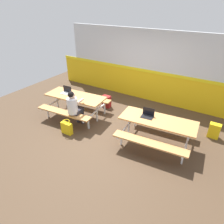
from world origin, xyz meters
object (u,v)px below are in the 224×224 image
at_px(picnic_table_right, 157,125).
at_px(picnic_table_left, 76,100).
at_px(tote_bag_bright, 67,128).
at_px(laptop_dark, 148,115).
at_px(student_nearer, 74,106).
at_px(laptop_silver, 66,92).
at_px(backpack_dark, 107,101).
at_px(satchel_spare, 214,131).

bearing_deg(picnic_table_right, picnic_table_left, 179.89).
distance_m(picnic_table_right, tote_bag_bright, 2.58).
height_order(picnic_table_right, laptop_dark, laptop_dark).
distance_m(student_nearer, laptop_silver, 0.95).
distance_m(picnic_table_left, backpack_dark, 1.23).
height_order(laptop_dark, backpack_dark, laptop_dark).
bearing_deg(student_nearer, backpack_dark, 86.07).
relative_size(picnic_table_left, tote_bag_bright, 4.69).
height_order(backpack_dark, satchel_spare, same).
distance_m(student_nearer, satchel_spare, 4.08).
bearing_deg(satchel_spare, student_nearer, -156.28).
xyz_separation_m(laptop_silver, satchel_spare, (4.50, 1.10, -0.57)).
distance_m(laptop_silver, satchel_spare, 4.67).
distance_m(picnic_table_left, student_nearer, 0.68).
xyz_separation_m(picnic_table_right, laptop_silver, (-3.20, 0.01, 0.21)).
height_order(picnic_table_left, tote_bag_bright, picnic_table_left).
bearing_deg(picnic_table_left, laptop_dark, 0.14).
bearing_deg(tote_bag_bright, satchel_spare, 29.31).
bearing_deg(backpack_dark, picnic_table_left, -116.13).
relative_size(laptop_dark, backpack_dark, 0.77).
xyz_separation_m(backpack_dark, tote_bag_bright, (-0.07, -2.02, -0.02)).
bearing_deg(picnic_table_left, tote_bag_bright, -65.01).
bearing_deg(laptop_dark, picnic_table_right, -2.16).
bearing_deg(backpack_dark, picnic_table_right, -24.88).
xyz_separation_m(picnic_table_left, picnic_table_right, (2.82, -0.01, 0.00)).
bearing_deg(satchel_spare, tote_bag_bright, -150.69).
xyz_separation_m(backpack_dark, satchel_spare, (3.60, 0.05, 0.00)).
bearing_deg(picnic_table_right, student_nearer, -167.85).
bearing_deg(student_nearer, laptop_silver, 146.31).
relative_size(backpack_dark, tote_bag_bright, 1.02).
height_order(tote_bag_bright, satchel_spare, satchel_spare).
distance_m(laptop_dark, backpack_dark, 2.33).
bearing_deg(picnic_table_left, student_nearer, -51.86).
height_order(backpack_dark, tote_bag_bright, backpack_dark).
height_order(laptop_dark, satchel_spare, laptop_dark).
height_order(picnic_table_right, satchel_spare, picnic_table_right).
xyz_separation_m(laptop_dark, backpack_dark, (-1.99, 1.05, -0.57)).
distance_m(picnic_table_left, tote_bag_bright, 1.12).
relative_size(backpack_dark, satchel_spare, 1.00).
bearing_deg(backpack_dark, tote_bag_bright, -92.11).
height_order(picnic_table_left, satchel_spare, picnic_table_left).
bearing_deg(laptop_dark, laptop_silver, -179.97).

